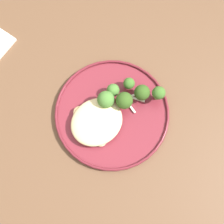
% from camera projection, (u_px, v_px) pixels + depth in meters
% --- Properties ---
extents(ground, '(6.00, 6.00, 0.00)m').
position_uv_depth(ground, '(111.00, 159.00, 1.46)').
color(ground, '#2D2B28').
extents(wooden_dining_table, '(1.40, 1.00, 0.74)m').
position_uv_depth(wooden_dining_table, '(110.00, 131.00, 0.82)').
color(wooden_dining_table, brown).
rests_on(wooden_dining_table, ground).
extents(dinner_plate, '(0.29, 0.29, 0.02)m').
position_uv_depth(dinner_plate, '(112.00, 113.00, 0.74)').
color(dinner_plate, maroon).
rests_on(dinner_plate, wooden_dining_table).
extents(noodle_bed, '(0.13, 0.12, 0.04)m').
position_uv_depth(noodle_bed, '(97.00, 122.00, 0.72)').
color(noodle_bed, beige).
rests_on(noodle_bed, dinner_plate).
extents(seared_scallop_left_edge, '(0.02, 0.02, 0.01)m').
position_uv_depth(seared_scallop_left_edge, '(89.00, 107.00, 0.74)').
color(seared_scallop_left_edge, '#E5C689').
rests_on(seared_scallop_left_edge, dinner_plate).
extents(seared_scallop_rear_pale, '(0.03, 0.03, 0.01)m').
position_uv_depth(seared_scallop_rear_pale, '(80.00, 113.00, 0.73)').
color(seared_scallop_rear_pale, '#DBB77A').
rests_on(seared_scallop_rear_pale, dinner_plate).
extents(seared_scallop_front_small, '(0.03, 0.03, 0.01)m').
position_uv_depth(seared_scallop_front_small, '(96.00, 111.00, 0.73)').
color(seared_scallop_front_small, beige).
rests_on(seared_scallop_front_small, dinner_plate).
extents(seared_scallop_on_noodles, '(0.03, 0.03, 0.01)m').
position_uv_depth(seared_scallop_on_noodles, '(89.00, 134.00, 0.72)').
color(seared_scallop_on_noodles, '#DBB77A').
rests_on(seared_scallop_on_noodles, dinner_plate).
extents(seared_scallop_tilted_round, '(0.02, 0.02, 0.01)m').
position_uv_depth(seared_scallop_tilted_round, '(107.00, 117.00, 0.73)').
color(seared_scallop_tilted_round, beige).
rests_on(seared_scallop_tilted_round, dinner_plate).
extents(seared_scallop_right_edge, '(0.03, 0.03, 0.01)m').
position_uv_depth(seared_scallop_right_edge, '(101.00, 141.00, 0.71)').
color(seared_scallop_right_edge, beige).
rests_on(seared_scallop_right_edge, dinner_plate).
extents(broccoli_floret_near_rim, '(0.04, 0.04, 0.06)m').
position_uv_depth(broccoli_floret_near_rim, '(124.00, 101.00, 0.71)').
color(broccoli_floret_near_rim, '#89A356').
rests_on(broccoli_floret_near_rim, dinner_plate).
extents(broccoli_floret_split_head, '(0.03, 0.03, 0.06)m').
position_uv_depth(broccoli_floret_split_head, '(159.00, 93.00, 0.72)').
color(broccoli_floret_split_head, '#7A994C').
rests_on(broccoli_floret_split_head, dinner_plate).
extents(broccoli_floret_beside_noodles, '(0.04, 0.04, 0.06)m').
position_uv_depth(broccoli_floret_beside_noodles, '(106.00, 100.00, 0.71)').
color(broccoli_floret_beside_noodles, '#89A356').
rests_on(broccoli_floret_beside_noodles, dinner_plate).
extents(broccoli_floret_small_sprig, '(0.04, 0.04, 0.05)m').
position_uv_depth(broccoli_floret_small_sprig, '(142.00, 93.00, 0.72)').
color(broccoli_floret_small_sprig, '#7A994C').
rests_on(broccoli_floret_small_sprig, dinner_plate).
extents(broccoli_floret_left_leaning, '(0.03, 0.03, 0.04)m').
position_uv_depth(broccoli_floret_left_leaning, '(113.00, 90.00, 0.73)').
color(broccoli_floret_left_leaning, '#89A356').
rests_on(broccoli_floret_left_leaning, dinner_plate).
extents(broccoli_floret_center_pile, '(0.03, 0.03, 0.04)m').
position_uv_depth(broccoli_floret_center_pile, '(129.00, 84.00, 0.74)').
color(broccoli_floret_center_pile, '#89A356').
rests_on(broccoli_floret_center_pile, dinner_plate).
extents(onion_sliver_long_sliver, '(0.04, 0.02, 0.00)m').
position_uv_depth(onion_sliver_long_sliver, '(130.00, 96.00, 0.75)').
color(onion_sliver_long_sliver, silver).
rests_on(onion_sliver_long_sliver, dinner_plate).
extents(onion_sliver_curled_piece, '(0.03, 0.03, 0.00)m').
position_uv_depth(onion_sliver_curled_piece, '(137.00, 99.00, 0.75)').
color(onion_sliver_curled_piece, silver).
rests_on(onion_sliver_curled_piece, dinner_plate).
extents(onion_sliver_short_strip, '(0.01, 0.06, 0.00)m').
position_uv_depth(onion_sliver_short_strip, '(128.00, 104.00, 0.74)').
color(onion_sliver_short_strip, silver).
rests_on(onion_sliver_short_strip, dinner_plate).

